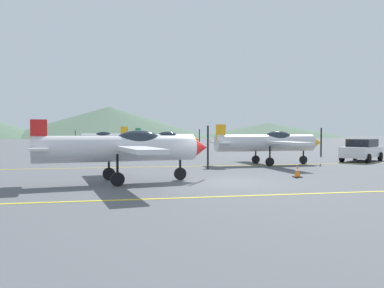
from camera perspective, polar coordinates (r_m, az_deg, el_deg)
name	(u,v)px	position (r m, az deg, el deg)	size (l,w,h in m)	color
ground_plane	(226,182)	(16.62, 5.02, -5.56)	(400.00, 400.00, 0.00)	#54565B
apron_line_near	(257,196)	(13.24, 9.42, -7.40)	(80.00, 0.16, 0.01)	yellow
apron_line_far	(190,166)	(24.21, -0.23, -3.26)	(80.00, 0.16, 0.01)	yellow
airplane_near	(125,148)	(16.58, -9.79, -0.51)	(7.59, 8.69, 2.60)	silver
airplane_mid	(269,142)	(25.89, 11.21, 0.26)	(7.53, 8.67, 2.60)	silver
airplane_far	(161,140)	(35.19, -4.54, 0.65)	(7.60, 8.67, 2.60)	silver
airplane_back	(109,138)	(45.72, -12.00, 0.85)	(7.59, 8.69, 2.60)	silver
car_sedan	(362,150)	(30.95, 23.45, -0.77)	(4.49, 4.08, 1.62)	white
traffic_cone_front	(297,171)	(18.97, 15.09, -3.83)	(0.36, 0.36, 0.59)	black
hill_centerleft	(109,122)	(168.04, -11.95, 3.13)	(86.34, 86.34, 12.94)	#4C6651
hill_centerright	(269,130)	(188.22, 11.13, 2.04)	(70.56, 70.56, 6.75)	#4C6651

